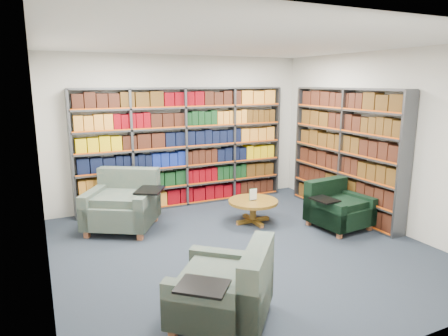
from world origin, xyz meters
name	(u,v)px	position (x,y,z in m)	size (l,w,h in m)	color
room_shell	(243,151)	(0.00, 0.00, 1.40)	(5.02, 5.02, 2.82)	black
bookshelf_back	(184,148)	(0.00, 2.34, 1.10)	(4.00, 0.28, 2.20)	#47494F
bookshelf_right	(345,153)	(2.34, 0.60, 1.10)	(0.28, 2.50, 2.20)	#47494F
chair_teal_left	(124,205)	(-1.32, 1.59, 0.37)	(1.38, 1.38, 0.92)	#042831
chair_green_right	(336,209)	(1.79, 0.14, 0.30)	(1.00, 0.89, 0.74)	black
chair_teal_front	(230,292)	(-0.95, -1.53, 0.33)	(1.25, 1.25, 0.81)	#042831
coffee_table	(253,205)	(0.66, 0.86, 0.31)	(0.83, 0.83, 0.58)	brown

